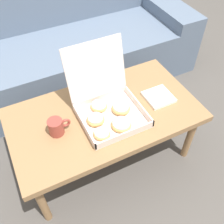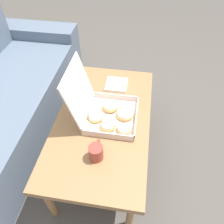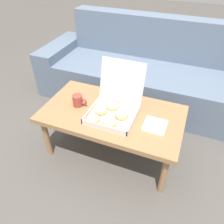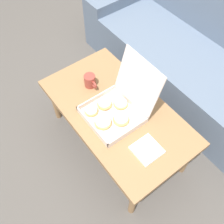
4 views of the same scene
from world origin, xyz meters
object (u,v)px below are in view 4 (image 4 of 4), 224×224
object	(u,v)px
couch	(204,66)
pastry_box	(116,107)
coffee_mug	(90,81)
coffee_table	(117,114)

from	to	relation	value
couch	pastry_box	bearing A→B (deg)	-89.33
pastry_box	coffee_mug	bearing A→B (deg)	179.73
pastry_box	coffee_mug	xyz separation A→B (m)	(-0.29, 0.00, -0.01)
couch	coffee_mug	bearing A→B (deg)	-106.89
couch	pastry_box	size ratio (longest dim) A/B	5.54
pastry_box	coffee_mug	world-z (taller)	pastry_box
coffee_table	coffee_mug	world-z (taller)	coffee_mug
coffee_mug	pastry_box	bearing A→B (deg)	-0.27
couch	coffee_table	size ratio (longest dim) A/B	2.08
couch	coffee_mug	distance (m)	0.99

